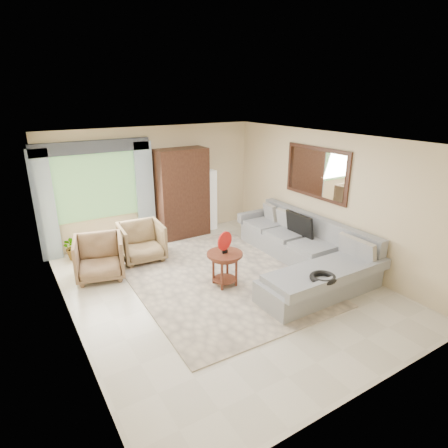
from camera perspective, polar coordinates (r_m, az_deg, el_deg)
ground at (r=6.82m, az=-0.25°, el=-9.56°), size 6.00×6.00×0.00m
area_rug at (r=7.08m, az=-0.92°, el=-8.30°), size 3.09×4.07×0.02m
sectional_sofa at (r=7.56m, az=12.12°, el=-4.58°), size 2.30×3.46×0.90m
tv_screen at (r=7.89m, az=11.42°, el=-0.08°), size 0.14×0.74×0.48m
garden_hose at (r=6.16m, az=14.86°, el=-7.90°), size 0.43×0.43×0.09m
coffee_table at (r=6.72m, az=0.11°, el=-6.81°), size 0.64×0.64×0.64m
red_disc at (r=6.50m, az=0.12°, el=-2.60°), size 0.33×0.12×0.34m
armchair_left at (r=7.37m, az=-18.47°, el=-4.86°), size 1.04×1.06×0.80m
armchair_right at (r=7.90m, az=-12.42°, el=-2.66°), size 0.91×0.93×0.79m
potted_plant at (r=8.40m, az=-21.79°, el=-3.18°), size 0.59×0.54×0.55m
armoire at (r=8.91m, az=-6.38°, el=4.67°), size 1.20×0.55×2.10m
floor_lamp at (r=9.40m, az=-2.06°, el=3.67°), size 0.24×0.24×1.50m
window at (r=8.47m, az=-18.94°, el=5.39°), size 1.80×0.04×1.40m
curtain_left at (r=8.29m, az=-25.64°, el=2.42°), size 0.40×0.08×2.30m
curtain_right at (r=8.72m, az=-11.92°, el=4.72°), size 0.40×0.08×2.30m
valance at (r=8.25m, az=-19.47°, el=11.01°), size 2.40×0.12×0.26m
wall_mirror at (r=7.94m, az=13.86°, el=7.58°), size 0.05×1.70×1.05m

